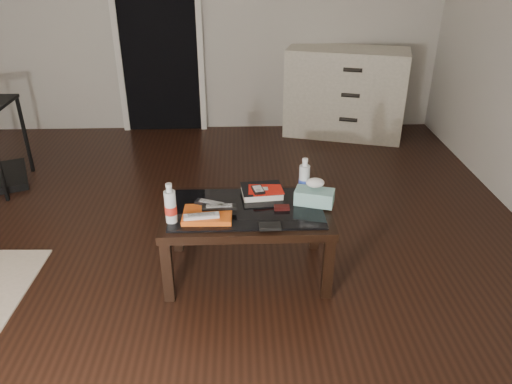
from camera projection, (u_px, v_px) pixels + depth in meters
ground at (181, 255)px, 3.33m from camera, size 5.00×5.00×0.00m
doorway at (158, 33)px, 5.04m from camera, size 0.90×0.08×2.07m
coffee_table at (247, 217)px, 3.00m from camera, size 1.00×0.60×0.46m
dresser at (345, 93)px, 5.15m from camera, size 1.29×0.81×0.90m
magazines at (207, 215)px, 2.86m from camera, size 0.28×0.22×0.03m
remote_silver at (201, 216)px, 2.80m from camera, size 0.20×0.07×0.02m
remote_black_front at (219, 207)px, 2.89m from camera, size 0.20×0.06×0.02m
remote_black_back at (212, 203)px, 2.93m from camera, size 0.20×0.12×0.02m
textbook at (262, 191)px, 3.11m from camera, size 0.27×0.22×0.05m
dvd_mailers at (264, 189)px, 3.08m from camera, size 0.19×0.14×0.01m
ipod at (258, 190)px, 3.05m from camera, size 0.09×0.12×0.02m
flip_phone at (282, 207)px, 2.95m from camera, size 0.09×0.05×0.02m
wallet at (270, 226)px, 2.76m from camera, size 0.12×0.07×0.02m
water_bottle_left at (170, 203)px, 2.77m from camera, size 0.08×0.08×0.24m
water_bottle_right at (304, 176)px, 3.08m from camera, size 0.08×0.08×0.24m
tissue_box at (314, 197)px, 3.00m from camera, size 0.26×0.18×0.09m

